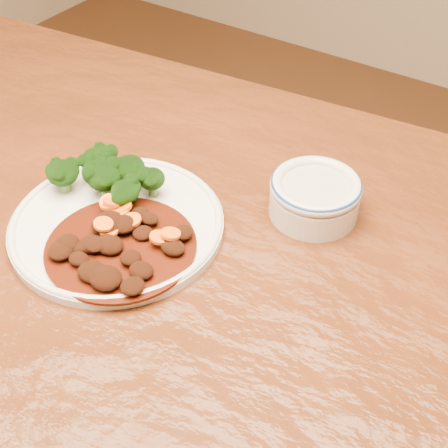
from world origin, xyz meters
The scene contains 5 objects.
dining_table centered at (0.00, 0.00, 0.67)m, with size 1.58×1.04×0.75m.
dinner_plate centered at (-0.08, 0.00, 0.76)m, with size 0.29×0.29×0.02m.
broccoli_florets centered at (-0.13, 0.05, 0.79)m, with size 0.15×0.10×0.05m.
mince_stew centered at (-0.05, -0.04, 0.77)m, with size 0.19×0.19×0.03m.
dip_bowl centered at (0.12, 0.18, 0.78)m, with size 0.12×0.12×0.06m.
Camera 1 is at (0.38, -0.43, 1.32)m, focal length 50.00 mm.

